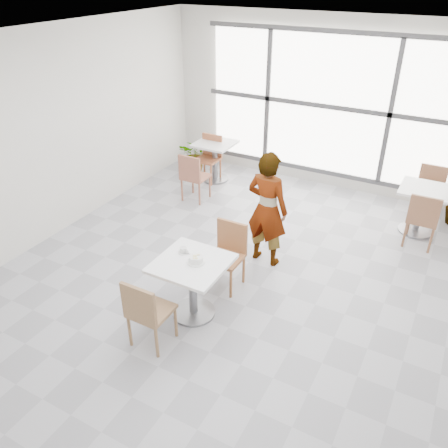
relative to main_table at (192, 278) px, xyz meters
The scene contains 18 objects.
floor 1.00m from the main_table, 82.01° to the left, with size 7.00×7.00×0.00m, color #9E9EA5.
ceiling 2.62m from the main_table, 82.01° to the left, with size 7.00×7.00×0.00m, color white.
wall_back 4.46m from the main_table, 88.43° to the left, with size 6.00×6.00×0.00m, color silver.
wall_left 3.16m from the main_table, 163.57° to the left, with size 7.00×7.00×0.00m, color silver.
window 4.40m from the main_table, 88.41° to the left, with size 4.60×0.07×2.52m.
main_table is the anchor object (origin of this frame).
chair_near 0.70m from the main_table, 102.06° to the right, with size 0.42×0.42×0.87m.
chair_far 0.75m from the main_table, 84.27° to the left, with size 0.42×0.42×0.87m.
oatmeal_bowl 0.28m from the main_table, 22.20° to the left, with size 0.21×0.21×0.10m.
coffee_cup 0.34m from the main_table, 147.08° to the left, with size 0.16×0.13×0.07m.
person 1.51m from the main_table, 78.86° to the left, with size 0.59×0.39×1.63m, color black.
bg_table_left 3.91m from the main_table, 115.73° to the left, with size 0.70×0.70×0.75m.
bg_table_right 3.89m from the main_table, 58.21° to the left, with size 0.70×0.70×0.75m.
bg_chair_left_near 3.00m from the main_table, 121.80° to the left, with size 0.42×0.42×0.87m.
bg_chair_left_far 3.94m from the main_table, 117.23° to the left, with size 0.42×0.42×0.87m.
bg_chair_right_near 3.56m from the main_table, 53.23° to the left, with size 0.42×0.42×0.87m.
bg_chair_right_far 4.42m from the main_table, 61.78° to the left, with size 0.42×0.42×0.87m.
plant_left 4.33m from the main_table, 121.18° to the left, with size 0.61×0.53×0.68m, color #618549.
Camera 1 is at (2.23, -4.39, 3.70)m, focal length 36.49 mm.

